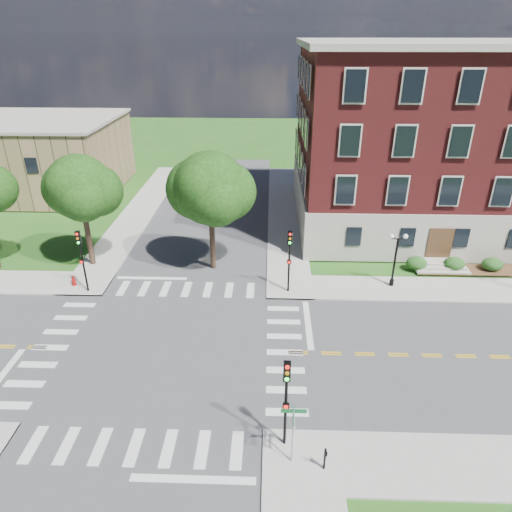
{
  "coord_description": "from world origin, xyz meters",
  "views": [
    {
      "loc": [
        6.18,
        -22.04,
        17.54
      ],
      "look_at": [
        5.23,
        6.59,
        3.2
      ],
      "focal_mm": 32.0,
      "sensor_mm": 36.0,
      "label": 1
    }
  ],
  "objects_px": {
    "traffic_signal_ne": "(289,254)",
    "traffic_signal_nw": "(81,254)",
    "street_sign_pole": "(293,425)",
    "fire_hydrant": "(74,281)",
    "push_button_post": "(325,458)",
    "traffic_signal_se": "(286,393)",
    "twin_lamp_west": "(395,257)"
  },
  "relations": [
    {
      "from": "twin_lamp_west",
      "to": "traffic_signal_se",
      "type": "bearing_deg",
      "value": -119.36
    },
    {
      "from": "push_button_post",
      "to": "traffic_signal_se",
      "type": "bearing_deg",
      "value": 142.19
    },
    {
      "from": "traffic_signal_se",
      "to": "twin_lamp_west",
      "type": "xyz_separation_m",
      "value": [
        8.43,
        14.98,
        -0.66
      ]
    },
    {
      "from": "traffic_signal_se",
      "to": "traffic_signal_ne",
      "type": "distance_m",
      "value": 13.9
    },
    {
      "from": "twin_lamp_west",
      "to": "street_sign_pole",
      "type": "height_order",
      "value": "twin_lamp_west"
    },
    {
      "from": "traffic_signal_se",
      "to": "traffic_signal_ne",
      "type": "height_order",
      "value": "same"
    },
    {
      "from": "twin_lamp_west",
      "to": "traffic_signal_ne",
      "type": "bearing_deg",
      "value": -172.04
    },
    {
      "from": "street_sign_pole",
      "to": "push_button_post",
      "type": "xyz_separation_m",
      "value": [
        1.41,
        -0.38,
        -1.51
      ]
    },
    {
      "from": "street_sign_pole",
      "to": "push_button_post",
      "type": "height_order",
      "value": "street_sign_pole"
    },
    {
      "from": "street_sign_pole",
      "to": "fire_hydrant",
      "type": "height_order",
      "value": "street_sign_pole"
    },
    {
      "from": "street_sign_pole",
      "to": "fire_hydrant",
      "type": "relative_size",
      "value": 4.13
    },
    {
      "from": "fire_hydrant",
      "to": "traffic_signal_se",
      "type": "bearing_deg",
      "value": -42.37
    },
    {
      "from": "traffic_signal_se",
      "to": "traffic_signal_nw",
      "type": "xyz_separation_m",
      "value": [
        -14.23,
        13.42,
        0.0
      ]
    },
    {
      "from": "traffic_signal_nw",
      "to": "traffic_signal_se",
      "type": "bearing_deg",
      "value": -43.32
    },
    {
      "from": "traffic_signal_nw",
      "to": "fire_hydrant",
      "type": "bearing_deg",
      "value": 149.7
    },
    {
      "from": "traffic_signal_ne",
      "to": "traffic_signal_nw",
      "type": "distance_m",
      "value": 14.83
    },
    {
      "from": "traffic_signal_ne",
      "to": "twin_lamp_west",
      "type": "xyz_separation_m",
      "value": [
        7.83,
        1.09,
        -0.66
      ]
    },
    {
      "from": "push_button_post",
      "to": "fire_hydrant",
      "type": "xyz_separation_m",
      "value": [
        -17.28,
        15.53,
        -0.33
      ]
    },
    {
      "from": "traffic_signal_nw",
      "to": "twin_lamp_west",
      "type": "distance_m",
      "value": 22.72
    },
    {
      "from": "fire_hydrant",
      "to": "traffic_signal_nw",
      "type": "bearing_deg",
      "value": -30.3
    },
    {
      "from": "twin_lamp_west",
      "to": "street_sign_pole",
      "type": "xyz_separation_m",
      "value": [
        -8.12,
        -15.93,
        -0.21
      ]
    },
    {
      "from": "traffic_signal_ne",
      "to": "twin_lamp_west",
      "type": "bearing_deg",
      "value": 7.96
    },
    {
      "from": "traffic_signal_se",
      "to": "twin_lamp_west",
      "type": "bearing_deg",
      "value": 60.64
    },
    {
      "from": "push_button_post",
      "to": "fire_hydrant",
      "type": "distance_m",
      "value": 23.24
    },
    {
      "from": "traffic_signal_se",
      "to": "street_sign_pole",
      "type": "xyz_separation_m",
      "value": [
        0.3,
        -0.95,
        -0.88
      ]
    },
    {
      "from": "traffic_signal_ne",
      "to": "push_button_post",
      "type": "distance_m",
      "value": 15.45
    },
    {
      "from": "traffic_signal_nw",
      "to": "street_sign_pole",
      "type": "bearing_deg",
      "value": -44.68
    },
    {
      "from": "traffic_signal_ne",
      "to": "traffic_signal_nw",
      "type": "relative_size",
      "value": 1.0
    },
    {
      "from": "traffic_signal_se",
      "to": "street_sign_pole",
      "type": "distance_m",
      "value": 1.33
    },
    {
      "from": "twin_lamp_west",
      "to": "street_sign_pole",
      "type": "relative_size",
      "value": 1.36
    },
    {
      "from": "street_sign_pole",
      "to": "fire_hydrant",
      "type": "distance_m",
      "value": 22.02
    },
    {
      "from": "traffic_signal_ne",
      "to": "fire_hydrant",
      "type": "distance_m",
      "value": 16.39
    }
  ]
}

